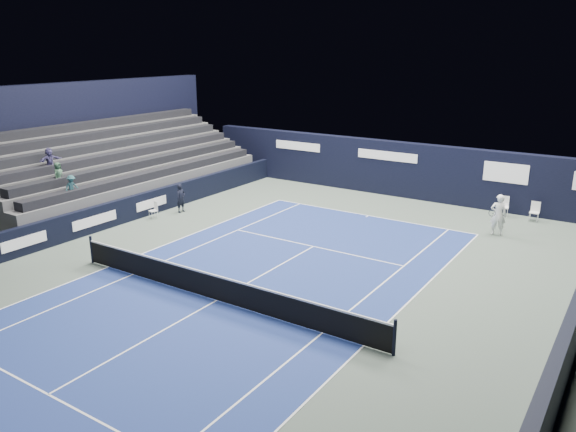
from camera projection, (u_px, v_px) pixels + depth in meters
name	position (u px, v px, depth m)	size (l,w,h in m)	color
ground	(252.00, 281.00, 20.56)	(48.00, 48.00, 0.00)	#49574E
court_surface	(217.00, 301.00, 18.95)	(10.97, 23.77, 0.01)	navy
folding_chair_back_a	(504.00, 203.00, 28.30)	(0.53, 0.56, 1.02)	white
folding_chair_back_b	(535.00, 210.00, 27.45)	(0.44, 0.43, 0.98)	white
line_judge_chair	(154.00, 209.00, 27.97)	(0.46, 0.45, 0.83)	white
line_judge	(181.00, 198.00, 28.90)	(0.54, 0.36, 1.49)	black
court_markings	(217.00, 300.00, 18.95)	(11.03, 23.83, 0.00)	white
tennis_net	(216.00, 287.00, 18.81)	(12.90, 0.10, 1.10)	black
back_sponsor_wall	(405.00, 170.00, 31.71)	(26.00, 0.63, 3.10)	black
side_barrier_left	(149.00, 203.00, 28.55)	(0.33, 22.00, 1.20)	black
spectator_stand	(113.00, 165.00, 30.95)	(6.00, 18.00, 6.40)	#4B4B4E
tennis_player	(498.00, 215.00, 25.31)	(0.81, 0.95, 1.91)	white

